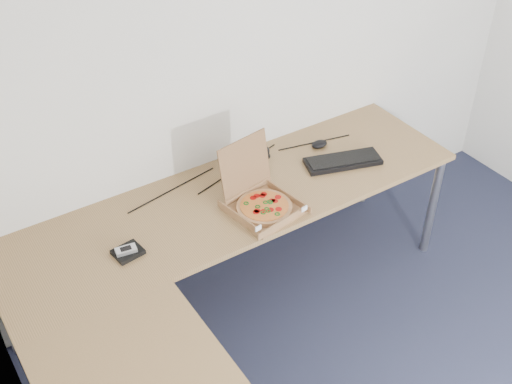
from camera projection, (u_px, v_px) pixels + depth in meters
desk at (224, 274)px, 2.96m from camera, size 2.50×2.20×0.73m
pizza_box at (262, 203)px, 3.27m from camera, size 0.31×0.36×0.32m
drinking_glass at (239, 160)px, 3.54m from camera, size 0.06×0.06×0.11m
keyboard at (343, 161)px, 3.60m from camera, size 0.45×0.27×0.03m
mouse at (319, 144)px, 3.73m from camera, size 0.12×0.10×0.04m
wallet at (128, 252)px, 3.02m from camera, size 0.14×0.12×0.02m
phone at (126, 250)px, 3.00m from camera, size 0.10×0.07×0.02m
dome_speaker at (263, 151)px, 3.64m from camera, size 0.09×0.09×0.07m
cable_bundle at (238, 168)px, 3.57m from camera, size 0.67×0.14×0.01m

